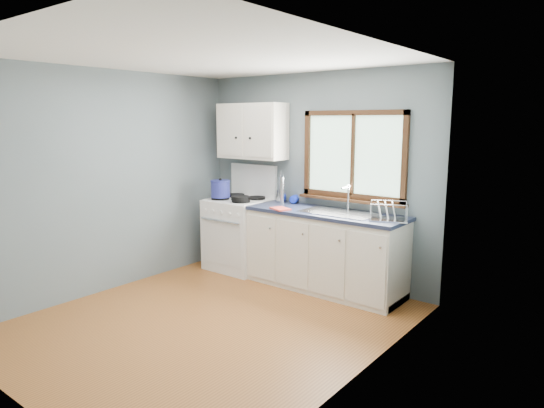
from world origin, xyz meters
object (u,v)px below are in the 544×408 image
Objects in this scene: base_cabinets at (324,255)px; stockpot at (220,189)px; skillet at (241,198)px; thermos at (282,190)px; sink at (339,218)px; utensil_crock at (281,196)px; gas_range at (239,232)px; dish_rack at (388,215)px.

base_cabinets is 6.29× the size of stockpot.
stockpot is at bearing 161.84° from skillet.
skillet is at bearing -142.26° from thermos.
utensil_crock is at bearing 170.10° from sink.
stockpot is (-1.47, -0.19, 0.66)m from base_cabinets.
skillet reaches higher than base_cabinets.
gas_range reaches higher than thermos.
dish_rack is (1.52, -0.18, -0.03)m from utensil_crock.
base_cabinets is 3.96× the size of dish_rack.
thermos reaches higher than dish_rack.
sink reaches higher than dish_rack.
sink is 2.27× the size of skillet.
base_cabinets is 4.60× the size of utensil_crock.
base_cabinets is 1.62m from stockpot.
utensil_crock reaches higher than skillet.
gas_range is at bearing 155.00° from dish_rack.
gas_range is 3.38× the size of utensil_crock.
base_cabinets is 4.99× the size of skillet.
thermos reaches higher than base_cabinets.
utensil_crock is 0.10m from thermos.
skillet is 1.26× the size of stockpot.
thermos is 0.71× the size of dish_rack.
stockpot is 0.81m from thermos.
sink is 1.32m from skillet.
base_cabinets is 2.20× the size of sink.
thermos reaches higher than stockpot.
thermos reaches higher than sink.
gas_range is 0.85m from thermos.
dish_rack is (2.07, -0.00, 0.48)m from gas_range.
gas_range reaches higher than base_cabinets.
gas_range reaches higher than sink.
base_cabinets is 0.99m from thermos.
skillet is 0.79× the size of dish_rack.
base_cabinets is at bearing 0.82° from gas_range.
stockpot is at bearing -172.76° from base_cabinets.
utensil_crock is at bearing 148.20° from dish_rack.
skillet is at bearing -42.84° from gas_range.
skillet is (-1.12, -0.19, 0.57)m from base_cabinets.
thermos is at bearing 20.06° from skillet.
dish_rack is at bearing -1.50° from base_cabinets.
base_cabinets is at bearing 179.87° from sink.
thermos is at bearing 170.14° from base_cabinets.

